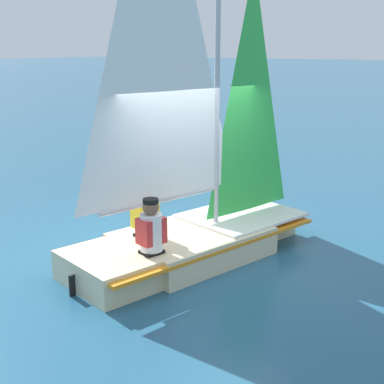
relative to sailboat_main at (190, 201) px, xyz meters
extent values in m
plane|color=#235675|center=(0.01, 0.03, -0.88)|extent=(260.00, 260.00, 0.00)
cube|color=beige|center=(0.01, 0.03, -0.68)|extent=(1.94, 2.41, 0.41)
cube|color=beige|center=(0.31, 1.52, -0.68)|extent=(1.01, 1.05, 0.41)
cube|color=beige|center=(-0.30, -1.46, -0.68)|extent=(1.46, 1.14, 0.41)
cube|color=orange|center=(0.01, 0.03, -0.55)|extent=(2.29, 4.06, 0.05)
cube|color=silver|center=(0.22, 1.08, -0.45)|extent=(1.74, 2.00, 0.04)
cylinder|color=#B7B7BC|center=(0.10, 0.51, 2.30)|extent=(0.08, 0.08, 5.54)
cylinder|color=#B7B7BC|center=(-0.10, -0.51, 0.11)|extent=(0.48, 2.05, 0.07)
pyramid|color=white|center=(-0.10, -0.51, 2.54)|extent=(0.44, 1.94, 4.81)
pyramid|color=green|center=(0.25, 1.22, 1.51)|extent=(0.31, 1.30, 3.78)
cube|color=black|center=(-0.40, -1.96, -0.74)|extent=(0.05, 0.08, 0.29)
cube|color=black|center=(-0.39, -0.57, -0.65)|extent=(0.29, 0.32, 0.45)
cylinder|color=blue|center=(-0.39, -0.57, -0.18)|extent=(0.35, 0.35, 0.50)
cube|color=yellow|center=(-0.39, -0.57, -0.15)|extent=(0.32, 0.39, 0.35)
sphere|color=brown|center=(-0.39, -0.57, 0.17)|extent=(0.22, 0.22, 0.22)
cylinder|color=red|center=(-0.39, -0.57, 0.25)|extent=(0.25, 0.25, 0.06)
cube|color=black|center=(0.12, -1.02, -0.65)|extent=(0.29, 0.32, 0.45)
cylinder|color=white|center=(0.12, -1.02, -0.18)|extent=(0.35, 0.35, 0.50)
cube|color=red|center=(0.12, -1.02, -0.15)|extent=(0.32, 0.39, 0.35)
sphere|color=brown|center=(0.12, -1.02, 0.17)|extent=(0.22, 0.22, 0.22)
cylinder|color=black|center=(0.12, -1.02, 0.25)|extent=(0.25, 0.25, 0.06)
camera|label=1|loc=(4.56, -6.02, 2.18)|focal=50.00mm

